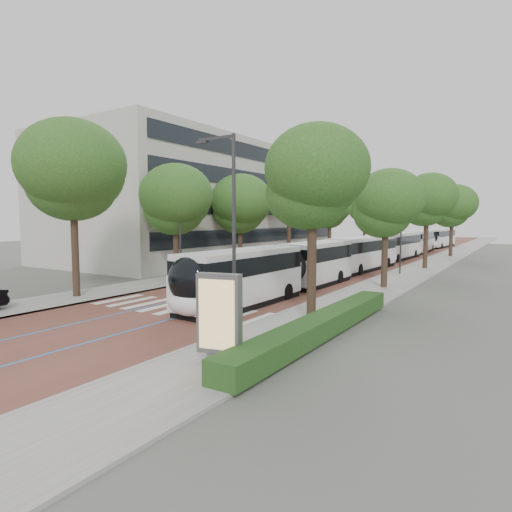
# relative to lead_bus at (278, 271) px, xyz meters

# --- Properties ---
(ground) EXTENTS (160.00, 160.00, 0.00)m
(ground) POSITION_rel_lead_bus_xyz_m (-2.78, -7.38, -1.63)
(ground) COLOR #51544C
(ground) RESTS_ON ground
(road) EXTENTS (11.00, 140.00, 0.02)m
(road) POSITION_rel_lead_bus_xyz_m (-2.78, 32.62, -1.62)
(road) COLOR brown
(road) RESTS_ON ground
(sidewalk_left) EXTENTS (4.00, 140.00, 0.12)m
(sidewalk_left) POSITION_rel_lead_bus_xyz_m (-10.28, 32.62, -1.57)
(sidewalk_left) COLOR gray
(sidewalk_left) RESTS_ON ground
(sidewalk_right) EXTENTS (4.00, 140.00, 0.12)m
(sidewalk_right) POSITION_rel_lead_bus_xyz_m (4.72, 32.62, -1.57)
(sidewalk_right) COLOR gray
(sidewalk_right) RESTS_ON ground
(kerb_left) EXTENTS (0.20, 140.00, 0.14)m
(kerb_left) POSITION_rel_lead_bus_xyz_m (-8.38, 32.62, -1.57)
(kerb_left) COLOR gray
(kerb_left) RESTS_ON ground
(kerb_right) EXTENTS (0.20, 140.00, 0.14)m
(kerb_right) POSITION_rel_lead_bus_xyz_m (2.82, 32.62, -1.57)
(kerb_right) COLOR gray
(kerb_right) RESTS_ON ground
(zebra_crossing) EXTENTS (10.55, 3.60, 0.01)m
(zebra_crossing) POSITION_rel_lead_bus_xyz_m (-2.58, -6.38, -1.60)
(zebra_crossing) COLOR silver
(zebra_crossing) RESTS_ON ground
(lane_line_left) EXTENTS (0.12, 126.00, 0.01)m
(lane_line_left) POSITION_rel_lead_bus_xyz_m (-4.38, 32.62, -1.60)
(lane_line_left) COLOR #2779C6
(lane_line_left) RESTS_ON road
(lane_line_right) EXTENTS (0.12, 126.00, 0.01)m
(lane_line_right) POSITION_rel_lead_bus_xyz_m (-1.18, 32.62, -1.60)
(lane_line_right) COLOR #2779C6
(lane_line_right) RESTS_ON road
(office_building) EXTENTS (18.11, 40.00, 14.00)m
(office_building) POSITION_rel_lead_bus_xyz_m (-22.25, 20.62, 5.37)
(office_building) COLOR #B9B7AB
(office_building) RESTS_ON ground
(hedge) EXTENTS (1.20, 14.00, 0.80)m
(hedge) POSITION_rel_lead_bus_xyz_m (6.32, -7.38, -1.11)
(hedge) COLOR #193E15
(hedge) RESTS_ON sidewalk_right
(streetlight_near) EXTENTS (1.82, 0.20, 8.00)m
(streetlight_near) POSITION_rel_lead_bus_xyz_m (3.84, -10.38, 3.19)
(streetlight_near) COLOR #313033
(streetlight_near) RESTS_ON sidewalk_right
(streetlight_far) EXTENTS (1.82, 0.20, 8.00)m
(streetlight_far) POSITION_rel_lead_bus_xyz_m (3.84, 14.62, 3.19)
(streetlight_far) COLOR #313033
(streetlight_far) RESTS_ON sidewalk_right
(lamp_post_left) EXTENTS (0.14, 0.14, 8.00)m
(lamp_post_left) POSITION_rel_lead_bus_xyz_m (-8.88, 0.62, 2.49)
(lamp_post_left) COLOR #313033
(lamp_post_left) RESTS_ON sidewalk_left
(trees_left) EXTENTS (6.45, 61.16, 10.37)m
(trees_left) POSITION_rel_lead_bus_xyz_m (-10.28, 16.08, 5.11)
(trees_left) COLOR black
(trees_left) RESTS_ON ground
(trees_right) EXTENTS (5.62, 47.20, 8.77)m
(trees_right) POSITION_rel_lead_bus_xyz_m (4.92, 17.76, 4.69)
(trees_right) COLOR black
(trees_right) RESTS_ON ground
(lead_bus) EXTENTS (2.95, 18.45, 3.20)m
(lead_bus) POSITION_rel_lead_bus_xyz_m (0.00, 0.00, 0.00)
(lead_bus) COLOR black
(lead_bus) RESTS_ON ground
(bus_queued_0) EXTENTS (3.15, 12.51, 3.20)m
(bus_queued_0) POSITION_rel_lead_bus_xyz_m (0.05, 15.93, -0.00)
(bus_queued_0) COLOR white
(bus_queued_0) RESTS_ON ground
(bus_queued_1) EXTENTS (3.05, 12.49, 3.20)m
(bus_queued_1) POSITION_rel_lead_bus_xyz_m (-0.05, 28.80, -0.00)
(bus_queued_1) COLOR white
(bus_queued_1) RESTS_ON ground
(bus_queued_2) EXTENTS (2.95, 12.48, 3.20)m
(bus_queued_2) POSITION_rel_lead_bus_xyz_m (-0.16, 42.47, -0.00)
(bus_queued_2) COLOR white
(bus_queued_2) RESTS_ON ground
(bus_queued_3) EXTENTS (3.33, 12.54, 3.20)m
(bus_queued_3) POSITION_rel_lead_bus_xyz_m (0.33, 55.43, -0.00)
(bus_queued_3) COLOR white
(bus_queued_3) RESTS_ON ground
(ad_panel) EXTENTS (1.53, 0.72, 3.07)m
(ad_panel) POSITION_rel_lead_bus_xyz_m (5.11, -12.75, 0.10)
(ad_panel) COLOR #59595B
(ad_panel) RESTS_ON sidewalk_right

